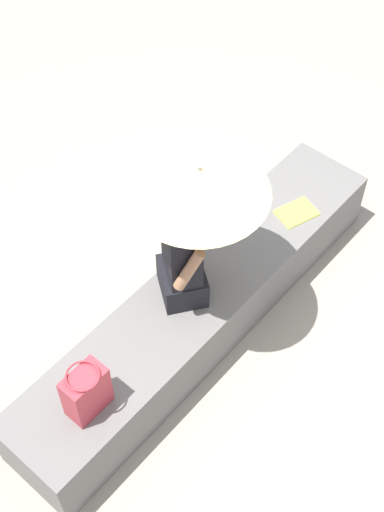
# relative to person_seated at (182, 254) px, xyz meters

# --- Properties ---
(ground_plane) EXTENTS (14.00, 14.00, 0.00)m
(ground_plane) POSITION_rel_person_seated_xyz_m (0.11, -0.07, -0.86)
(ground_plane) COLOR #9E9384
(stone_bench) EXTENTS (3.17, 0.61, 0.47)m
(stone_bench) POSITION_rel_person_seated_xyz_m (0.11, -0.07, -0.62)
(stone_bench) COLOR slate
(stone_bench) RESTS_ON ground
(person_seated) EXTENTS (0.44, 0.50, 0.90)m
(person_seated) POSITION_rel_person_seated_xyz_m (0.00, 0.00, 0.00)
(person_seated) COLOR black
(person_seated) RESTS_ON stone_bench
(parasol) EXTENTS (0.84, 0.84, 1.12)m
(parasol) POSITION_rel_person_seated_xyz_m (0.10, -0.05, 0.61)
(parasol) COLOR #B7B7BC
(parasol) RESTS_ON stone_bench
(handbag_black) EXTENTS (0.26, 0.20, 0.37)m
(handbag_black) POSITION_rel_person_seated_xyz_m (-0.99, -0.14, -0.21)
(handbag_black) COLOR #B2333D
(handbag_black) RESTS_ON stone_bench
(magazine) EXTENTS (0.33, 0.28, 0.01)m
(magazine) POSITION_rel_person_seated_xyz_m (1.06, -0.17, -0.38)
(magazine) COLOR #EAE04C
(magazine) RESTS_ON stone_bench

